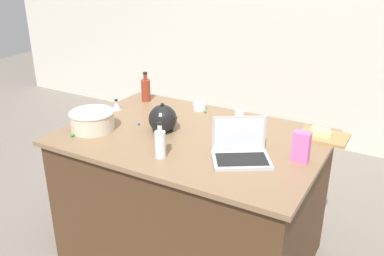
{
  "coord_description": "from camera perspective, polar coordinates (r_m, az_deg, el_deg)",
  "views": [
    {
      "loc": [
        1.17,
        -2.08,
        1.97
      ],
      "look_at": [
        0.0,
        0.0,
        0.95
      ],
      "focal_mm": 39.5,
      "sensor_mm": 36.0,
      "label": 1
    }
  ],
  "objects": [
    {
      "name": "kitchen_timer",
      "position": [
        3.07,
        -10.17,
        3.08
      ],
      "size": [
        0.07,
        0.07,
        0.08
      ],
      "color": "#B2B2B7",
      "rests_on": "island_counter"
    },
    {
      "name": "candy_bag",
      "position": [
        2.34,
        14.54,
        -2.45
      ],
      "size": [
        0.09,
        0.06,
        0.17
      ],
      "primitive_type": "cube",
      "color": "pink",
      "rests_on": "island_counter"
    },
    {
      "name": "butter_stick_right",
      "position": [
        2.71,
        17.02,
        -0.33
      ],
      "size": [
        0.11,
        0.04,
        0.04
      ],
      "primitive_type": "cube",
      "rotation": [
        0.0,
        0.0,
        -0.01
      ],
      "color": "#F4E58C",
      "rests_on": "cutting_board"
    },
    {
      "name": "candy_1",
      "position": [
        2.52,
        5.56,
        -1.87
      ],
      "size": [
        0.02,
        0.02,
        0.02
      ],
      "primitive_type": "sphere",
      "color": "blue",
      "rests_on": "island_counter"
    },
    {
      "name": "ramekin_wide",
      "position": [
        2.55,
        6.91,
        -1.31
      ],
      "size": [
        0.08,
        0.08,
        0.04
      ],
      "primitive_type": "cylinder",
      "color": "slate",
      "rests_on": "island_counter"
    },
    {
      "name": "wall_back",
      "position": [
        4.55,
        14.55,
        13.96
      ],
      "size": [
        8.0,
        0.1,
        2.6
      ],
      "primitive_type": "cube",
      "color": "beige",
      "rests_on": "ground"
    },
    {
      "name": "candy_3",
      "position": [
        2.69,
        -15.85,
        -0.93
      ],
      "size": [
        0.02,
        0.02,
        0.02
      ],
      "primitive_type": "sphere",
      "color": "green",
      "rests_on": "island_counter"
    },
    {
      "name": "candy_0",
      "position": [
        2.78,
        -7.19,
        0.59
      ],
      "size": [
        0.02,
        0.02,
        0.02
      ],
      "primitive_type": "sphere",
      "color": "blue",
      "rests_on": "island_counter"
    },
    {
      "name": "cutting_board",
      "position": [
        2.69,
        17.34,
        -1.12
      ],
      "size": [
        0.29,
        0.21,
        0.02
      ],
      "primitive_type": "cube",
      "color": "#AD7F4C",
      "rests_on": "island_counter"
    },
    {
      "name": "bottle_vinegar",
      "position": [
        2.32,
        -4.32,
        -2.08
      ],
      "size": [
        0.06,
        0.06,
        0.21
      ],
      "color": "white",
      "rests_on": "island_counter"
    },
    {
      "name": "candy_5",
      "position": [
        2.97,
        1.82,
        2.25
      ],
      "size": [
        0.02,
        0.02,
        0.02
      ],
      "primitive_type": "sphere",
      "color": "green",
      "rests_on": "island_counter"
    },
    {
      "name": "candy_2",
      "position": [
        2.84,
        -5.59,
        1.13
      ],
      "size": [
        0.02,
        0.02,
        0.02
      ],
      "primitive_type": "sphere",
      "color": "orange",
      "rests_on": "island_counter"
    },
    {
      "name": "ramekin_small",
      "position": [
        2.94,
        6.47,
        2.08
      ],
      "size": [
        0.07,
        0.07,
        0.04
      ],
      "primitive_type": "cylinder",
      "color": "white",
      "rests_on": "island_counter"
    },
    {
      "name": "bottle_soy",
      "position": [
        3.2,
        -6.25,
        5.2
      ],
      "size": [
        0.07,
        0.07,
        0.22
      ],
      "color": "maroon",
      "rests_on": "island_counter"
    },
    {
      "name": "butter_stick_left",
      "position": [
        2.66,
        17.17,
        -0.74
      ],
      "size": [
        0.11,
        0.05,
        0.04
      ],
      "primitive_type": "cube",
      "rotation": [
        0.0,
        0.0,
        -0.09
      ],
      "color": "#F4E58C",
      "rests_on": "cutting_board"
    },
    {
      "name": "laptop",
      "position": [
        2.32,
        6.56,
        -3.07
      ],
      "size": [
        0.38,
        0.36,
        0.22
      ],
      "color": "#B7B7BC",
      "rests_on": "island_counter"
    },
    {
      "name": "island_counter",
      "position": [
        2.82,
        0.0,
        -9.35
      ],
      "size": [
        1.59,
        1.09,
        0.9
      ],
      "color": "#4C331E",
      "rests_on": "ground"
    },
    {
      "name": "kettle",
      "position": [
        2.65,
        -3.95,
        1.19
      ],
      "size": [
        0.21,
        0.18,
        0.2
      ],
      "color": "black",
      "rests_on": "island_counter"
    },
    {
      "name": "ramekin_medium",
      "position": [
        3.02,
        1.04,
        2.9
      ],
      "size": [
        0.09,
        0.09,
        0.05
      ],
      "primitive_type": "cylinder",
      "color": "white",
      "rests_on": "island_counter"
    },
    {
      "name": "mixing_bowl_large",
      "position": [
        2.74,
        -13.32,
        1.04
      ],
      "size": [
        0.28,
        0.28,
        0.12
      ],
      "color": "beige",
      "rests_on": "island_counter"
    },
    {
      "name": "candy_4",
      "position": [
        2.67,
        5.23,
        -0.31
      ],
      "size": [
        0.02,
        0.02,
        0.02
      ],
      "primitive_type": "sphere",
      "color": "#CC3399",
      "rests_on": "island_counter"
    },
    {
      "name": "ground_plane",
      "position": [
        3.09,
        0.0,
        -16.44
      ],
      "size": [
        12.0,
        12.0,
        0.0
      ],
      "primitive_type": "plane",
      "color": "slate"
    }
  ]
}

